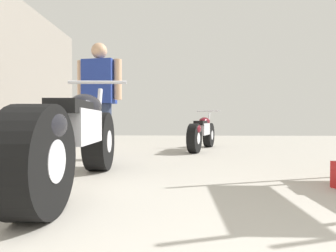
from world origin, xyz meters
name	(u,v)px	position (x,y,z in m)	size (l,w,h in m)	color
ground_plane	(179,167)	(0.00, 3.06, 0.00)	(14.71, 14.71, 0.00)	#A8A399
motorcycle_maroon_cruiser	(77,138)	(-0.89, 2.02, 0.43)	(0.66, 2.24, 1.04)	black
motorcycle_black_naked	(202,133)	(0.47, 5.11, 0.35)	(0.78, 1.71, 0.82)	black
mechanic_in_blue	(99,94)	(-1.19, 3.71, 0.99)	(0.71, 0.31, 1.75)	#2D3851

